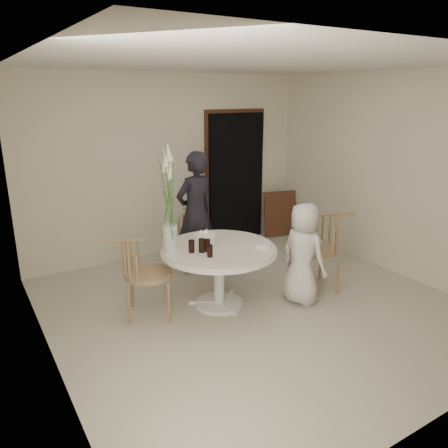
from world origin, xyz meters
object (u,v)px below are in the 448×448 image
table (219,256)px  chair_left (136,266)px  chair_right (325,240)px  flower_vase (169,211)px  chair_far (191,232)px  birthday_cake (205,239)px  girl (195,212)px  boy (303,254)px

table → chair_left: size_ratio=1.45×
chair_right → flower_vase: flower_vase is taller
chair_far → chair_right: (1.09, -1.53, 0.12)m
birthday_cake → flower_vase: 0.59m
table → girl: (0.29, 1.10, 0.22)m
chair_left → flower_vase: bearing=-79.4°
chair_right → chair_left: size_ratio=1.08×
chair_far → chair_right: size_ratio=0.81×
chair_far → table: bearing=-94.3°
boy → chair_left: bearing=59.2°
table → boy: size_ratio=1.09×
chair_right → chair_left: chair_right is taller
table → chair_far: size_ratio=1.66×
chair_right → girl: (-1.09, 1.38, 0.20)m
chair_left → boy: boy is taller
chair_right → boy: (-0.50, -0.16, -0.03)m
girl → chair_right: bearing=117.1°
boy → flower_vase: flower_vase is taller
chair_far → chair_right: 1.89m
birthday_cake → girl: bearing=68.0°
chair_left → girl: 1.48m
chair_far → girl: size_ratio=0.48×
chair_left → flower_vase: (0.38, -0.09, 0.60)m
chair_far → flower_vase: bearing=-118.3°
boy → birthday_cake: 1.16m
chair_right → flower_vase: (-1.90, 0.46, 0.55)m
table → chair_far: bearing=77.0°
girl → birthday_cake: (-0.38, -0.94, -0.05)m
table → chair_right: 1.41m
chair_left → flower_vase: flower_vase is taller
boy → chair_far: bearing=10.1°
chair_far → chair_left: 1.55m
table → flower_vase: bearing=161.2°
chair_far → birthday_cake: bearing=-100.5°
boy → birthday_cake: size_ratio=4.72×
chair_far → chair_left: bearing=-131.7°
table → boy: bearing=-26.5°
chair_far → girl: 0.35m
chair_right → flower_vase: bearing=-87.4°
chair_far → chair_left: size_ratio=0.87×
chair_right → birthday_cake: (-1.47, 0.44, 0.15)m
chair_right → boy: size_ratio=0.81×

